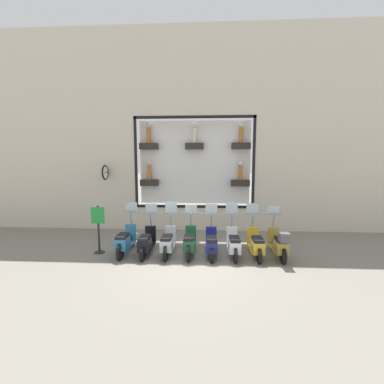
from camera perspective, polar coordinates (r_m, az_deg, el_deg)
ground_plane at (r=8.50m, az=-0.69°, el=-14.44°), size 120.00×120.00×0.00m
building_facade at (r=11.61m, az=0.52°, el=13.70°), size 1.25×36.00×8.79m
scooter_olive_0 at (r=8.81m, az=18.76°, el=-10.83°), size 1.80×0.61×1.55m
scooter_yellow_1 at (r=8.72m, az=14.00°, el=-11.14°), size 1.80×0.61×1.64m
scooter_white_2 at (r=8.62m, az=9.22°, el=-11.24°), size 1.79×0.60×1.66m
scooter_navy_3 at (r=8.57m, az=4.36°, el=-11.31°), size 1.79×0.60×1.60m
scooter_green_4 at (r=8.58m, az=-0.53°, el=-11.12°), size 1.81×0.61×1.56m
scooter_silver_5 at (r=8.66m, az=-5.35°, el=-11.04°), size 1.80×0.60×1.65m
scooter_black_6 at (r=8.79m, az=-10.07°, el=-10.95°), size 1.79×0.60×1.59m
scooter_teal_7 at (r=8.98m, az=-14.59°, el=-10.49°), size 1.81×0.61×1.63m
shop_sign_post at (r=9.25m, az=-20.09°, el=-7.45°), size 0.36×0.45×1.62m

